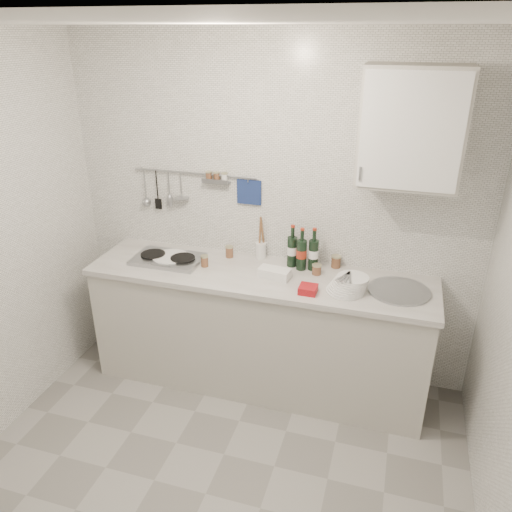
% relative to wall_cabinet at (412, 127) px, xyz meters
% --- Properties ---
extents(floor, '(3.00, 3.00, 0.00)m').
position_rel_wall_cabinet_xyz_m(floor, '(-0.90, -1.22, -1.95)').
color(floor, slate).
rests_on(floor, ground).
extents(ceiling, '(3.00, 3.00, 0.00)m').
position_rel_wall_cabinet_xyz_m(ceiling, '(-0.90, -1.22, 0.55)').
color(ceiling, silver).
rests_on(ceiling, back_wall).
extents(back_wall, '(3.00, 0.02, 2.50)m').
position_rel_wall_cabinet_xyz_m(back_wall, '(-0.90, 0.18, -0.70)').
color(back_wall, silver).
rests_on(back_wall, floor).
extents(counter, '(2.44, 0.64, 0.96)m').
position_rel_wall_cabinet_xyz_m(counter, '(-0.89, -0.12, -1.52)').
color(counter, '#B0ADA3').
rests_on(counter, floor).
extents(wall_rail, '(0.98, 0.09, 0.34)m').
position_rel_wall_cabinet_xyz_m(wall_rail, '(-1.50, 0.15, -0.52)').
color(wall_rail, '#93969B').
rests_on(wall_rail, back_wall).
extents(wall_cabinet, '(0.60, 0.38, 0.70)m').
position_rel_wall_cabinet_xyz_m(wall_cabinet, '(0.00, 0.00, 0.00)').
color(wall_cabinet, '#B0ADA3').
rests_on(wall_cabinet, back_wall).
extents(plate_stack_hob, '(0.28, 0.28, 0.04)m').
position_rel_wall_cabinet_xyz_m(plate_stack_hob, '(-1.59, -0.11, -1.01)').
color(plate_stack_hob, '#4A5DA8').
rests_on(plate_stack_hob, counter).
extents(plate_stack_sink, '(0.27, 0.26, 0.11)m').
position_rel_wall_cabinet_xyz_m(plate_stack_sink, '(-0.27, -0.21, -0.98)').
color(plate_stack_sink, white).
rests_on(plate_stack_sink, counter).
extents(wine_bottles, '(0.23, 0.11, 0.31)m').
position_rel_wall_cabinet_xyz_m(wine_bottles, '(-0.63, 0.05, -0.87)').
color(wine_bottles, black).
rests_on(wine_bottles, counter).
extents(butter_dish, '(0.23, 0.14, 0.07)m').
position_rel_wall_cabinet_xyz_m(butter_dish, '(-0.78, -0.15, -1.00)').
color(butter_dish, white).
rests_on(butter_dish, counter).
extents(strawberry_punnet, '(0.12, 0.12, 0.05)m').
position_rel_wall_cabinet_xyz_m(strawberry_punnet, '(-0.52, -0.30, -1.01)').
color(strawberry_punnet, red).
rests_on(strawberry_punnet, counter).
extents(utensil_crock, '(0.08, 0.08, 0.33)m').
position_rel_wall_cabinet_xyz_m(utensil_crock, '(-0.96, 0.13, -0.95)').
color(utensil_crock, white).
rests_on(utensil_crock, counter).
extents(jar_a, '(0.06, 0.06, 0.09)m').
position_rel_wall_cabinet_xyz_m(jar_a, '(-1.19, 0.08, -0.99)').
color(jar_a, brown).
rests_on(jar_a, counter).
extents(jar_b, '(0.07, 0.07, 0.09)m').
position_rel_wall_cabinet_xyz_m(jar_b, '(-0.40, 0.13, -0.99)').
color(jar_b, brown).
rests_on(jar_b, counter).
extents(jar_c, '(0.07, 0.07, 0.07)m').
position_rel_wall_cabinet_xyz_m(jar_c, '(-0.51, -0.02, -0.99)').
color(jar_c, brown).
rests_on(jar_c, counter).
extents(jar_d, '(0.06, 0.06, 0.08)m').
position_rel_wall_cabinet_xyz_m(jar_d, '(-1.31, -0.13, -0.99)').
color(jar_d, brown).
rests_on(jar_d, counter).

